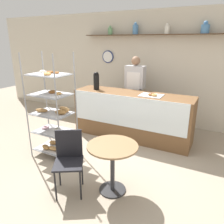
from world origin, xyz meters
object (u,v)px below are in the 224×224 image
at_px(cafe_chair, 69,155).
at_px(pastry_rack, 53,115).
at_px(person_worker, 135,90).
at_px(donut_tray_counter, 152,95).
at_px(coffee_carafe, 96,81).
at_px(cafe_table, 113,157).

bearing_deg(cafe_chair, pastry_rack, 110.95).
xyz_separation_m(pastry_rack, person_worker, (0.76, 1.92, 0.14)).
bearing_deg(pastry_rack, cafe_chair, -37.59).
relative_size(cafe_chair, donut_tray_counter, 1.96).
xyz_separation_m(person_worker, coffee_carafe, (-0.66, -0.62, 0.26)).
height_order(pastry_rack, cafe_table, pastry_rack).
xyz_separation_m(cafe_chair, coffee_carafe, (-0.75, 1.96, 0.64)).
bearing_deg(coffee_carafe, donut_tray_counter, 0.06).
xyz_separation_m(pastry_rack, cafe_table, (1.40, -0.42, -0.25)).
relative_size(person_worker, cafe_chair, 1.94).
xyz_separation_m(cafe_table, cafe_chair, (-0.55, -0.24, -0.00)).
relative_size(person_worker, coffee_carafe, 4.41).
xyz_separation_m(person_worker, cafe_chair, (0.09, -2.58, -0.39)).
xyz_separation_m(cafe_chair, donut_tray_counter, (0.51, 1.96, 0.47)).
relative_size(pastry_rack, donut_tray_counter, 4.16).
distance_m(cafe_chair, coffee_carafe, 2.19).
distance_m(person_worker, cafe_chair, 2.61).
height_order(cafe_table, cafe_chair, cafe_chair).
relative_size(cafe_table, cafe_chair, 0.82).
bearing_deg(person_worker, cafe_table, -74.73).
relative_size(cafe_chair, coffee_carafe, 2.27).
distance_m(cafe_table, donut_tray_counter, 1.79).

